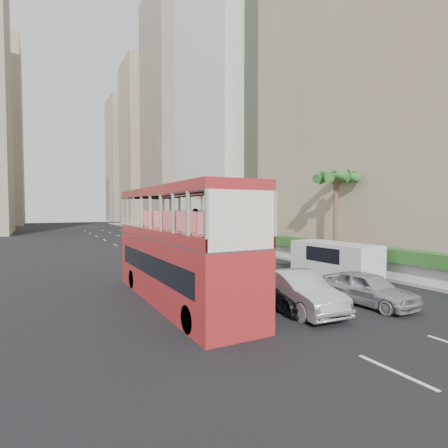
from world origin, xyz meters
TOP-DOWN VIEW (x-y plane):
  - ground_plane at (0.00, 0.00)m, footprint 200.00×200.00m
  - double_decker_bus at (-6.00, 0.00)m, footprint 2.50×11.00m
  - car_silver_lane_a at (-2.24, -3.60)m, footprint 2.13×4.94m
  - car_silver_lane_b at (0.95, -4.44)m, footprint 1.88×4.29m
  - car_black at (-2.25, -2.82)m, footprint 2.33×4.76m
  - van_asset at (1.49, 13.59)m, footprint 2.83×4.66m
  - minibus_near at (1.04, 9.88)m, footprint 2.58×5.87m
  - minibus_far at (4.03, 12.88)m, footprint 2.29×6.72m
  - panel_van_near at (3.97, 0.37)m, footprint 2.34×5.36m
  - panel_van_far at (4.13, 24.94)m, footprint 2.39×5.63m
  - sidewalk at (9.00, 25.00)m, footprint 6.00×120.00m
  - kerb_wall at (6.20, 14.00)m, footprint 0.30×44.00m
  - hedge at (6.20, 14.00)m, footprint 1.10×44.00m
  - palm_tree at (7.80, 4.00)m, footprint 0.36×0.36m
  - shell_station at (10.00, 23.00)m, footprint 6.50×8.00m
  - tower_stripe at (18.00, 34.00)m, footprint 16.00×18.00m
  - tower_mid at (18.00, 58.00)m, footprint 16.00×16.00m
  - tower_far_a at (17.00, 82.00)m, footprint 14.00×14.00m
  - tower_far_b at (17.00, 104.00)m, footprint 14.00×14.00m

SIDE VIEW (x-z plane):
  - ground_plane at x=0.00m, z-range 0.00..0.00m
  - car_silver_lane_a at x=-2.24m, z-range -0.79..0.79m
  - car_silver_lane_b at x=0.95m, z-range -0.72..0.72m
  - car_black at x=-2.25m, z-range -0.67..0.67m
  - van_asset at x=1.49m, z-range -0.60..0.60m
  - sidewalk at x=9.00m, z-range 0.00..0.18m
  - kerb_wall at x=6.20m, z-range 0.18..1.18m
  - panel_van_near at x=3.97m, z-range 0.00..2.11m
  - panel_van_far at x=4.13m, z-range 0.00..2.23m
  - minibus_near at x=1.04m, z-range 0.00..2.52m
  - minibus_far at x=4.03m, z-range 0.00..2.97m
  - hedge at x=6.20m, z-range 1.18..1.88m
  - double_decker_bus at x=-6.00m, z-range 0.00..5.06m
  - shell_station at x=10.00m, z-range 0.00..5.50m
  - palm_tree at x=7.80m, z-range 0.18..6.58m
  - tower_far_b at x=17.00m, z-range 0.00..40.00m
  - tower_far_a at x=17.00m, z-range 0.00..44.00m
  - tower_mid at x=18.00m, z-range 0.00..50.00m
  - tower_stripe at x=18.00m, z-range 0.00..58.00m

